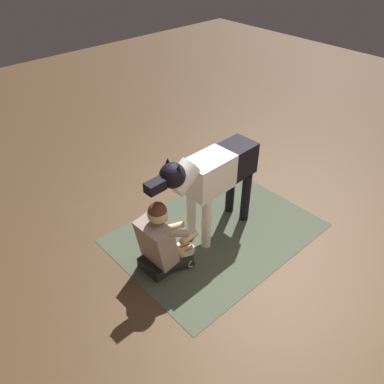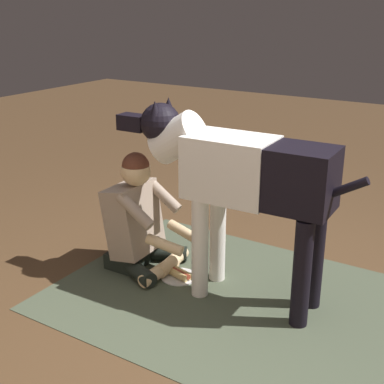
# 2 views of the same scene
# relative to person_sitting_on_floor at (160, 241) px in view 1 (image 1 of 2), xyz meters

# --- Properties ---
(ground_plane) EXTENTS (15.80, 15.80, 0.00)m
(ground_plane) POSITION_rel_person_sitting_on_floor_xyz_m (-0.93, 0.17, -0.36)
(ground_plane) COLOR #503722
(area_rug) EXTENTS (2.34, 1.74, 0.01)m
(area_rug) POSITION_rel_person_sitting_on_floor_xyz_m (-0.82, 0.04, -0.35)
(area_rug) COLOR #464E3B
(area_rug) RESTS_ON ground
(person_sitting_on_floor) EXTENTS (0.65, 0.58, 0.87)m
(person_sitting_on_floor) POSITION_rel_person_sitting_on_floor_xyz_m (0.00, 0.00, 0.00)
(person_sitting_on_floor) COLOR black
(person_sitting_on_floor) RESTS_ON ground
(large_dog) EXTENTS (1.68, 0.38, 1.26)m
(large_dog) POSITION_rel_person_sitting_on_floor_xyz_m (-0.77, -0.02, 0.47)
(large_dog) COLOR white
(large_dog) RESTS_ON ground
(hot_dog_on_plate) EXTENTS (0.26, 0.26, 0.06)m
(hot_dog_on_plate) POSITION_rel_person_sitting_on_floor_xyz_m (-0.33, -0.01, -0.33)
(hot_dog_on_plate) COLOR silver
(hot_dog_on_plate) RESTS_ON ground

